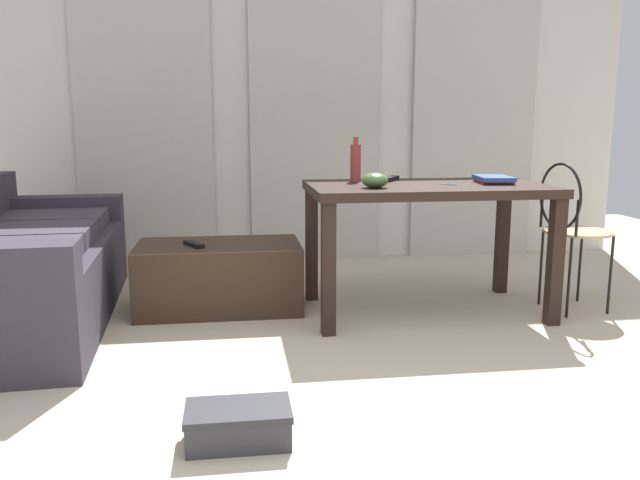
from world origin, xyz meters
TOP-DOWN VIEW (x-y plane):
  - ground_plane at (0.00, 1.24)m, footprint 7.86×7.86m
  - wall_back at (0.00, 3.27)m, footprint 5.05×0.10m
  - curtains at (0.00, 3.19)m, footprint 3.59×0.03m
  - couch at (-1.83, 1.79)m, footprint 1.00×2.02m
  - coffee_table at (-0.74, 1.90)m, footprint 0.94×0.54m
  - craft_table at (0.44, 1.68)m, footprint 1.33×0.78m
  - wire_chair at (1.25, 1.58)m, footprint 0.39×0.40m
  - bottle_near at (0.07, 1.91)m, footprint 0.06×0.06m
  - bowl at (0.10, 1.52)m, footprint 0.14×0.14m
  - book_stack at (0.84, 1.69)m, footprint 0.21×0.29m
  - tv_remote_on_table at (0.29, 1.91)m, footprint 0.14×0.18m
  - scissors at (0.55, 1.63)m, footprint 0.08×0.09m
  - tv_remote_primary at (-0.88, 1.84)m, footprint 0.13×0.18m
  - shoebox at (-0.65, 0.27)m, footprint 0.36×0.21m

SIDE VIEW (x-z plane):
  - ground_plane at x=0.00m, z-range 0.00..0.00m
  - shoebox at x=-0.65m, z-range 0.00..0.13m
  - coffee_table at x=-0.74m, z-range 0.00..0.39m
  - couch at x=-1.83m, z-range -0.08..0.68m
  - tv_remote_primary at x=-0.88m, z-range 0.39..0.41m
  - wire_chair at x=1.25m, z-range 0.11..0.97m
  - craft_table at x=0.44m, z-range 0.27..1.01m
  - scissors at x=0.55m, z-range 0.74..0.75m
  - tv_remote_on_table at x=0.29m, z-range 0.74..0.77m
  - book_stack at x=0.84m, z-range 0.74..0.78m
  - bowl at x=0.10m, z-range 0.74..0.82m
  - bottle_near at x=0.07m, z-range 0.72..0.98m
  - curtains at x=0.00m, z-range 0.00..2.18m
  - wall_back at x=0.00m, z-range 0.00..2.53m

